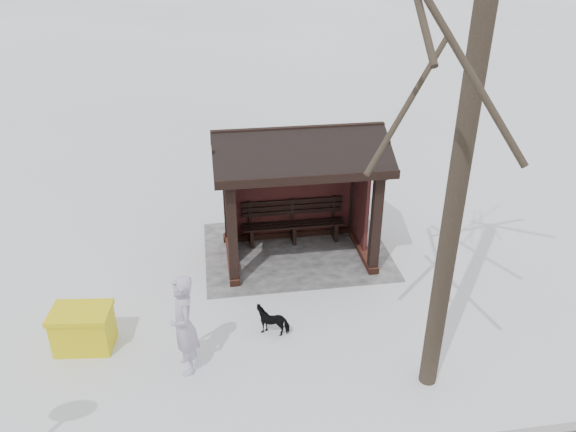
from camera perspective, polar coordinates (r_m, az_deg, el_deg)
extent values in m
plane|color=white|center=(12.90, 0.99, -4.02)|extent=(120.00, 120.00, 0.00)
cube|color=#95959A|center=(13.07, 0.84, -3.53)|extent=(4.20, 3.20, 0.02)
cube|color=#3C1F15|center=(13.62, 0.36, -1.75)|extent=(3.30, 0.22, 0.16)
cube|color=#3C1F15|center=(13.16, 7.45, -3.17)|extent=(0.22, 2.10, 0.16)
cube|color=#3C1F15|center=(12.73, -5.70, -4.23)|extent=(0.22, 2.10, 0.16)
cube|color=black|center=(11.89, 8.90, -0.97)|extent=(0.20, 0.20, 2.30)
cube|color=black|center=(11.41, -5.67, -2.07)|extent=(0.20, 0.20, 2.30)
cube|color=black|center=(13.42, 6.72, 2.71)|extent=(0.20, 0.20, 2.30)
cube|color=black|center=(13.00, -6.17, 1.86)|extent=(0.20, 0.20, 2.30)
cube|color=black|center=(13.09, 0.38, 2.62)|extent=(2.80, 0.08, 2.14)
cube|color=black|center=(12.88, 7.40, 1.93)|extent=(0.08, 1.17, 2.14)
cube|color=black|center=(12.44, -6.04, 1.02)|extent=(0.08, 1.17, 2.14)
cube|color=black|center=(11.01, 1.86, 3.97)|extent=(3.40, 0.20, 0.18)
cube|color=black|center=(12.65, 0.40, 7.25)|extent=(3.40, 0.20, 0.18)
cylinder|color=black|center=(7.82, 17.52, 7.56)|extent=(0.29, 0.29, 8.55)
imported|color=#AAA0BB|center=(9.55, -10.54, -10.86)|extent=(0.57, 0.75, 1.84)
imported|color=black|center=(10.56, -1.54, -10.44)|extent=(0.71, 0.48, 0.55)
cube|color=#D2C20C|center=(10.81, -20.05, -10.90)|extent=(1.05, 0.76, 0.71)
cube|color=#D2C20C|center=(10.57, -20.40, -9.20)|extent=(1.11, 0.82, 0.09)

